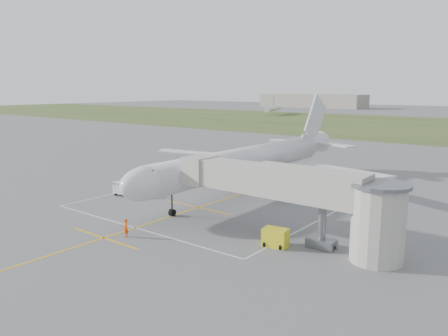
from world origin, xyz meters
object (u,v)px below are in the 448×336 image
Objects in this scene: ramp_worker_wing at (224,180)px; ramp_worker_nose at (126,228)px; gpu_unit at (275,238)px; baggage_cart at (124,189)px; airliner at (248,161)px; jet_bridge at (300,194)px.

ramp_worker_nose is at bearing 167.29° from ramp_worker_wing.
ramp_worker_wing is (-19.34, 17.28, 0.10)m from gpu_unit.
gpu_unit is at bearing -14.45° from baggage_cart.
airliner reaches higher than gpu_unit.
airliner is at bearing 122.27° from gpu_unit.
baggage_cart is 1.51× the size of ramp_worker_wing.
airliner reaches higher than ramp_worker_nose.
ramp_worker_nose is at bearing -161.45° from gpu_unit.
ramp_worker_nose is (-14.25, -8.93, -3.84)m from jet_bridge.
jet_bridge is 12.54× the size of ramp_worker_wing.
ramp_worker_nose is (13.52, -10.88, -0.05)m from baggage_cart.
gpu_unit is at bearing -120.98° from jet_bridge.
ramp_worker_wing is at bearing 169.93° from airliner.
jet_bridge reaches higher than gpu_unit.
gpu_unit is at bearing -48.68° from airliner.
ramp_worker_nose reaches higher than gpu_unit.
jet_bridge is 12.98× the size of ramp_worker_nose.
airliner reaches higher than baggage_cart.
jet_bridge reaches higher than baggage_cart.
baggage_cart is at bearing -134.40° from airliner.
airliner is at bearing 39.96° from baggage_cart.
baggage_cart is (-27.77, 1.94, -3.79)m from jet_bridge.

